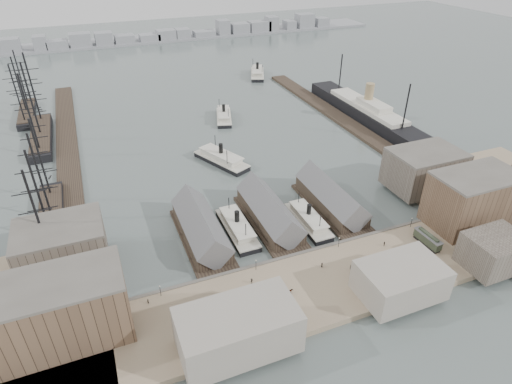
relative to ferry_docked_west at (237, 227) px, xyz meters
name	(u,v)px	position (x,y,z in m)	size (l,w,h in m)	color
ground	(289,250)	(13.00, -15.82, -2.27)	(900.00, 900.00, 0.00)	#4F5B59
quay	(318,286)	(13.00, -35.82, -1.27)	(180.00, 30.00, 2.00)	gray
seawall	(296,256)	(13.00, -21.02, -1.12)	(180.00, 1.20, 2.30)	#59544C
west_wharf	(68,158)	(-55.00, 84.18, -1.47)	(10.00, 220.00, 1.60)	#2D231C
east_wharf	(344,121)	(91.00, 74.18, -1.47)	(10.00, 180.00, 1.60)	#2D231C
ferry_shed_west	(201,229)	(-13.00, 1.05, 2.37)	(14.00, 42.00, 12.60)	#2D231C
ferry_shed_center	(269,213)	(13.00, 1.05, 2.37)	(14.00, 42.00, 12.60)	#2D231C
ferry_shed_east	(331,198)	(39.00, 1.05, 2.37)	(14.00, 42.00, 12.60)	#2D231C
warehouse_west_front	(63,311)	(-57.00, -27.82, 8.73)	(32.00, 18.00, 18.00)	brown
warehouse_west_back	(62,247)	(-57.00, 2.18, 6.73)	(26.00, 20.00, 14.00)	#60564C
warehouse_east_front	(473,200)	(79.00, -27.82, 9.23)	(30.00, 18.00, 19.00)	brown
warehouse_east_back	(424,170)	(81.00, -0.82, 7.23)	(28.00, 20.00, 15.00)	#60564C
street_bldg_center	(401,280)	(33.00, -47.82, 4.73)	(24.00, 16.00, 10.00)	gray
street_bldg_west	(238,330)	(-17.00, -47.82, 5.73)	(30.00, 16.00, 12.00)	gray
street_bldg_east	(494,251)	(68.00, -48.82, 5.23)	(18.00, 14.00, 11.00)	#60564C
lamp_post_far_w	(160,289)	(-32.00, -22.82, 2.44)	(0.44, 0.44, 3.92)	black
lamp_post_near_w	(256,263)	(-2.00, -22.82, 2.44)	(0.44, 0.44, 3.92)	black
lamp_post_near_e	(339,240)	(28.00, -22.82, 2.44)	(0.44, 0.44, 3.92)	black
lamp_post_far_e	(412,221)	(58.00, -22.82, 2.44)	(0.44, 0.44, 3.92)	black
far_shore	(134,38)	(10.93, 318.32, 1.64)	(500.00, 40.00, 15.72)	gray
ferry_docked_west	(237,227)	(0.00, 0.00, 0.00)	(8.13, 27.10, 9.68)	black
ferry_docked_east	(308,219)	(26.00, -5.04, -0.14)	(7.64, 25.46, 9.09)	black
ferry_open_near	(221,159)	(11.27, 52.80, 0.22)	(20.32, 30.73, 10.60)	black
ferry_open_mid	(224,116)	(29.29, 103.17, -0.04)	(15.21, 27.76, 9.50)	black
ferry_open_far	(257,73)	(78.66, 173.45, 0.26)	(19.55, 31.40, 10.78)	black
sailing_ship_near	(51,224)	(-61.87, 27.05, 0.32)	(8.57, 59.02, 35.22)	black
sailing_ship_mid	(41,135)	(-66.82, 112.23, 0.60)	(9.74, 56.28, 40.04)	black
sailing_ship_far	(27,112)	(-75.27, 151.26, 0.20)	(8.31, 46.14, 34.15)	black
ocean_steamer	(367,112)	(105.00, 73.06, 2.22)	(14.27, 104.30, 20.86)	black
tram	(427,240)	(56.40, -33.02, 1.73)	(3.35, 11.10, 3.91)	black
horse_cart_left	(205,302)	(-21.04, -30.71, 0.52)	(4.49, 3.83, 1.51)	black
horse_cart_center	(287,292)	(2.45, -36.00, 0.50)	(4.83, 1.73, 1.43)	black
horse_cart_right	(381,274)	(32.79, -39.96, 0.56)	(4.84, 2.64, 1.65)	black
pedestrian_0	(148,302)	(-35.98, -24.62, 0.58)	(0.62, 0.45, 1.70)	black
pedestrian_1	(182,323)	(-28.88, -36.00, 0.51)	(0.76, 0.59, 1.56)	black
pedestrian_2	(252,281)	(-5.50, -27.97, 0.62)	(1.15, 0.66, 1.78)	black
pedestrian_3	(254,305)	(-8.34, -37.13, 0.64)	(1.06, 0.44, 1.81)	black
pedestrian_4	(322,265)	(17.80, -29.62, 0.57)	(0.82, 0.53, 1.67)	black
pedestrian_5	(351,267)	(25.65, -33.83, 0.57)	(0.61, 0.45, 1.67)	black
pedestrian_6	(384,244)	(42.52, -28.17, 0.58)	(0.82, 0.64, 1.70)	black
pedestrian_7	(390,272)	(35.80, -40.34, 0.57)	(1.08, 0.62, 1.68)	black
pedestrian_8	(428,235)	(59.57, -30.17, 0.63)	(1.06, 0.44, 1.80)	black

